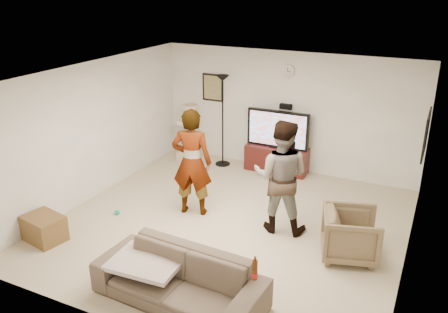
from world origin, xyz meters
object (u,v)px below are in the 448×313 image
at_px(side_table, 44,228).
at_px(beer_bottle, 255,270).
at_px(floor_lamp, 223,121).
at_px(armchair, 351,235).
at_px(cat_tree, 188,132).
at_px(tv_stand, 277,159).
at_px(person_right, 281,177).
at_px(tv, 278,129).
at_px(sofa, 179,279).
at_px(person_left, 192,162).

bearing_deg(side_table, beer_bottle, -5.43).
distance_m(floor_lamp, armchair, 4.13).
relative_size(beer_bottle, side_table, 0.41).
bearing_deg(cat_tree, floor_lamp, 3.56).
bearing_deg(tv_stand, person_right, -69.22).
bearing_deg(person_right, armchair, 156.24).
bearing_deg(tv, tv_stand, 0.00).
height_order(person_right, armchair, person_right).
bearing_deg(cat_tree, tv, 5.89).
bearing_deg(tv_stand, sofa, -85.61).
height_order(cat_tree, beer_bottle, cat_tree).
bearing_deg(side_table, tv, 61.23).
xyz_separation_m(person_left, beer_bottle, (2.04, -2.17, -0.17)).
relative_size(tv_stand, person_left, 0.70).
bearing_deg(sofa, side_table, 175.54).
distance_m(tv, armchair, 3.38).
xyz_separation_m(tv_stand, tv, (0.00, 0.00, 0.66)).
xyz_separation_m(tv_stand, side_table, (-2.31, -4.21, -0.07)).
relative_size(cat_tree, person_left, 0.69).
xyz_separation_m(tv_stand, person_left, (-0.68, -2.39, 0.67)).
relative_size(floor_lamp, side_table, 3.21).
xyz_separation_m(cat_tree, person_right, (2.89, -2.07, 0.28)).
xyz_separation_m(floor_lamp, person_left, (0.51, -2.23, -0.05)).
height_order(tv_stand, side_table, tv_stand).
distance_m(tv, floor_lamp, 1.20).
relative_size(floor_lamp, cat_tree, 1.52).
height_order(floor_lamp, person_left, floor_lamp).
relative_size(tv, person_left, 0.70).
distance_m(sofa, armchair, 2.61).
bearing_deg(floor_lamp, cat_tree, -176.44).
distance_m(tv, beer_bottle, 4.77).
height_order(floor_lamp, armchair, floor_lamp).
height_order(cat_tree, armchair, cat_tree).
bearing_deg(sofa, tv_stand, 97.41).
relative_size(floor_lamp, armchair, 2.45).
height_order(person_left, armchair, person_left).
distance_m(beer_bottle, side_table, 3.74).
height_order(tv, person_right, person_right).
height_order(tv, armchair, tv).
relative_size(tv_stand, floor_lamp, 0.66).
bearing_deg(person_left, sofa, 100.62).
distance_m(tv_stand, cat_tree, 2.07).
xyz_separation_m(tv_stand, floor_lamp, (-1.19, -0.16, 0.71)).
bearing_deg(floor_lamp, tv_stand, 7.52).
distance_m(person_left, person_right, 1.55).
relative_size(sofa, beer_bottle, 8.81).
bearing_deg(armchair, cat_tree, 43.27).
height_order(person_right, sofa, person_right).
bearing_deg(tv, person_right, -69.22).
distance_m(armchair, side_table, 4.68).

